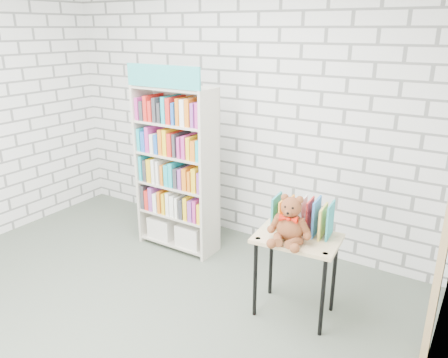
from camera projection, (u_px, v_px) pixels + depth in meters
The scene contains 7 objects.
ground at pixel (110, 322), 3.55m from camera, with size 4.50×4.50×0.00m, color #4E5749.
room_shell at pixel (87, 102), 2.96m from camera, with size 4.52×4.02×2.81m.
bookshelf at pixel (177, 169), 4.51m from camera, with size 0.86×0.34×1.94m.
display_table at pixel (297, 248), 3.47m from camera, with size 0.69×0.51×0.70m.
table_books at pixel (302, 216), 3.48m from camera, with size 0.47×0.24×0.27m.
teddy_bear at pixel (290, 224), 3.32m from camera, with size 0.34×0.33×0.37m.
door_trim at pixel (448, 225), 2.84m from camera, with size 0.05×0.12×2.10m, color tan.
Camera 1 is at (2.37, -2.01, 2.26)m, focal length 35.00 mm.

